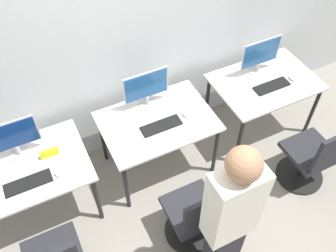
% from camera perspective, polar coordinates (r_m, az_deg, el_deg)
% --- Properties ---
extents(ground_plane, '(20.00, 20.00, 0.00)m').
position_cam_1_polar(ground_plane, '(3.88, 0.99, -9.85)').
color(ground_plane, gray).
extents(wall_back, '(12.00, 0.05, 2.80)m').
position_cam_1_polar(wall_back, '(3.40, -5.57, 14.41)').
color(wall_back, '#B7BCC1').
rests_on(wall_back, ground_plane).
extents(desk_left, '(1.06, 0.75, 0.71)m').
position_cam_1_polar(desk_left, '(3.45, -20.71, -6.84)').
color(desk_left, silver).
rests_on(desk_left, ground_plane).
extents(monitor_left, '(0.44, 0.18, 0.40)m').
position_cam_1_polar(monitor_left, '(3.35, -22.66, -1.73)').
color(monitor_left, '#B2B2B7').
rests_on(monitor_left, desk_left).
extents(keyboard_left, '(0.38, 0.13, 0.02)m').
position_cam_1_polar(keyboard_left, '(3.28, -20.52, -8.13)').
color(keyboard_left, black).
rests_on(keyboard_left, desk_left).
extents(mouse_left, '(0.06, 0.09, 0.03)m').
position_cam_1_polar(mouse_left, '(3.26, -16.44, -6.82)').
color(mouse_left, silver).
rests_on(mouse_left, desk_left).
extents(desk_center, '(1.06, 0.75, 0.71)m').
position_cam_1_polar(desk_center, '(3.57, -1.59, 0.04)').
color(desk_center, silver).
rests_on(desk_center, ground_plane).
extents(monitor_center, '(0.44, 0.18, 0.40)m').
position_cam_1_polar(monitor_center, '(3.51, -3.33, 5.79)').
color(monitor_center, '#B2B2B7').
rests_on(monitor_center, desk_center).
extents(keyboard_center, '(0.38, 0.13, 0.02)m').
position_cam_1_polar(keyboard_center, '(3.45, -1.03, 0.04)').
color(keyboard_center, black).
rests_on(keyboard_center, desk_center).
extents(mouse_center, '(0.06, 0.09, 0.03)m').
position_cam_1_polar(mouse_center, '(3.55, 2.73, 1.80)').
color(mouse_center, silver).
rests_on(mouse_center, desk_center).
extents(office_chair_center, '(0.48, 0.48, 0.89)m').
position_cam_1_polar(office_chair_center, '(3.33, 4.10, -13.70)').
color(office_chair_center, black).
rests_on(office_chair_center, ground_plane).
extents(person_center, '(0.36, 0.22, 1.70)m').
position_cam_1_polar(person_center, '(2.71, 9.37, -13.84)').
color(person_center, '#232328').
rests_on(person_center, ground_plane).
extents(desk_right, '(1.06, 0.75, 0.71)m').
position_cam_1_polar(desk_right, '(4.08, 14.46, 5.86)').
color(desk_right, silver).
rests_on(desk_right, ground_plane).
extents(monitor_right, '(0.44, 0.18, 0.40)m').
position_cam_1_polar(monitor_right, '(3.98, 13.90, 10.41)').
color(monitor_right, '#B2B2B7').
rests_on(monitor_right, desk_right).
extents(keyboard_right, '(0.38, 0.13, 0.02)m').
position_cam_1_polar(keyboard_right, '(3.97, 15.52, 5.88)').
color(keyboard_right, black).
rests_on(keyboard_right, desk_right).
extents(mouse_right, '(0.06, 0.09, 0.03)m').
position_cam_1_polar(mouse_right, '(4.12, 18.41, 6.95)').
color(mouse_right, silver).
rests_on(mouse_right, desk_right).
extents(office_chair_right, '(0.48, 0.48, 0.89)m').
position_cam_1_polar(office_chair_right, '(3.91, 21.07, -4.74)').
color(office_chair_right, black).
rests_on(office_chair_right, ground_plane).
extents(placard_left, '(0.16, 0.03, 0.08)m').
position_cam_1_polar(placard_left, '(3.37, -17.64, -3.94)').
color(placard_left, yellow).
rests_on(placard_left, desk_left).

